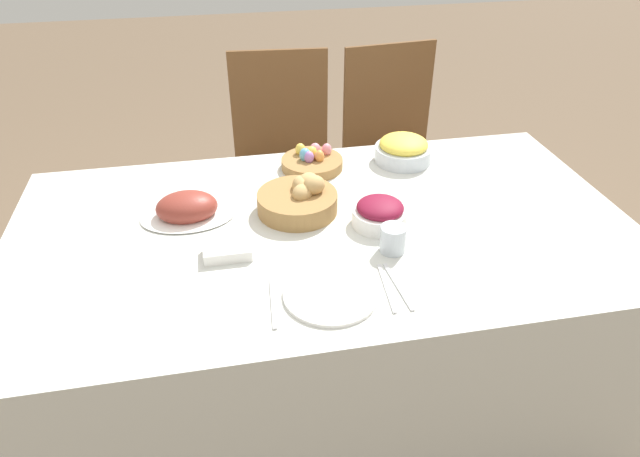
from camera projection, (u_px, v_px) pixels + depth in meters
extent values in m
plane|color=brown|center=(323.00, 393.00, 2.08)|extent=(12.00, 12.00, 0.00)
cube|color=silver|center=(323.00, 318.00, 1.88)|extent=(1.83, 1.01, 0.73)
cylinder|color=brown|center=(375.00, 245.00, 2.47)|extent=(0.03, 0.03, 0.45)
cylinder|color=brown|center=(455.00, 230.00, 2.57)|extent=(0.03, 0.03, 0.45)
cylinder|color=brown|center=(345.00, 201.00, 2.78)|extent=(0.03, 0.03, 0.45)
cylinder|color=brown|center=(417.00, 189.00, 2.88)|extent=(0.03, 0.03, 0.45)
cube|color=brown|center=(402.00, 170.00, 2.54)|extent=(0.47, 0.47, 0.02)
cube|color=brown|center=(388.00, 99.00, 2.56)|extent=(0.42, 0.07, 0.50)
cylinder|color=brown|center=(244.00, 255.00, 2.41)|extent=(0.03, 0.03, 0.45)
cylinder|color=brown|center=(335.00, 248.00, 2.45)|extent=(0.03, 0.03, 0.45)
cylinder|color=brown|center=(243.00, 207.00, 2.73)|extent=(0.03, 0.03, 0.45)
cylinder|color=brown|center=(324.00, 202.00, 2.77)|extent=(0.03, 0.03, 0.45)
cube|color=brown|center=(285.00, 181.00, 2.46)|extent=(0.45, 0.45, 0.02)
cube|color=brown|center=(280.00, 107.00, 2.48)|extent=(0.42, 0.05, 0.50)
cylinder|color=#9E7542|center=(297.00, 203.00, 1.72)|extent=(0.24, 0.24, 0.06)
ellipsoid|color=tan|center=(302.00, 193.00, 1.70)|extent=(0.09, 0.09, 0.05)
ellipsoid|color=tan|center=(301.00, 187.00, 1.73)|extent=(0.05, 0.08, 0.06)
ellipsoid|color=tan|center=(314.00, 185.00, 1.70)|extent=(0.09, 0.09, 0.06)
ellipsoid|color=tan|center=(308.00, 183.00, 1.73)|extent=(0.10, 0.10, 0.06)
cylinder|color=#9E7542|center=(312.00, 164.00, 1.97)|extent=(0.21, 0.21, 0.03)
ellipsoid|color=#F4D151|center=(312.00, 153.00, 1.96)|extent=(0.04, 0.04, 0.05)
ellipsoid|color=#60B2E0|center=(305.00, 155.00, 1.95)|extent=(0.04, 0.04, 0.05)
ellipsoid|color=#F4D151|center=(301.00, 150.00, 1.98)|extent=(0.04, 0.04, 0.05)
ellipsoid|color=pink|center=(327.00, 150.00, 1.99)|extent=(0.03, 0.03, 0.04)
ellipsoid|color=#B27AD1|center=(309.00, 157.00, 1.94)|extent=(0.03, 0.03, 0.04)
ellipsoid|color=pink|center=(315.00, 150.00, 1.98)|extent=(0.04, 0.04, 0.05)
ellipsoid|color=#F29E4C|center=(319.00, 156.00, 1.94)|extent=(0.03, 0.03, 0.04)
ellipsoid|color=white|center=(188.00, 215.00, 1.71)|extent=(0.28, 0.20, 0.01)
ellipsoid|color=maroon|center=(187.00, 207.00, 1.69)|extent=(0.18, 0.14, 0.09)
cylinder|color=silver|center=(403.00, 154.00, 2.01)|extent=(0.20, 0.20, 0.06)
ellipsoid|color=#F4DB4C|center=(404.00, 144.00, 1.99)|extent=(0.17, 0.17, 0.06)
cylinder|color=white|center=(379.00, 217.00, 1.67)|extent=(0.16, 0.16, 0.05)
ellipsoid|color=maroon|center=(380.00, 207.00, 1.65)|extent=(0.14, 0.14, 0.05)
cylinder|color=white|center=(331.00, 294.00, 1.41)|extent=(0.24, 0.24, 0.01)
cube|color=silver|center=(273.00, 302.00, 1.38)|extent=(0.02, 0.19, 0.00)
cube|color=silver|center=(387.00, 288.00, 1.43)|extent=(0.02, 0.19, 0.00)
cube|color=silver|center=(398.00, 286.00, 1.43)|extent=(0.02, 0.19, 0.00)
cylinder|color=silver|center=(393.00, 239.00, 1.55)|extent=(0.07, 0.07, 0.08)
cube|color=white|center=(228.00, 251.00, 1.54)|extent=(0.13, 0.08, 0.03)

